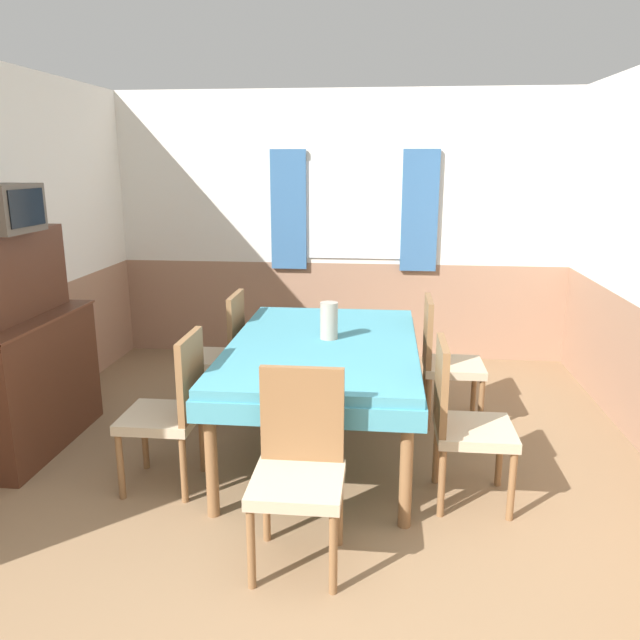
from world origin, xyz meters
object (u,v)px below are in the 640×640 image
Objects in this scene: chair_right_near at (462,418)px; sideboard at (24,358)px; chair_head_near at (299,463)px; chair_left_near at (172,407)px; tv at (6,209)px; vase at (329,321)px; chair_left_far at (221,350)px; dining_table at (323,356)px; chair_right_far at (444,357)px.

chair_right_near is 2.91m from sideboard.
chair_right_near is (0.85, 0.63, 0.00)m from chair_head_near.
tv reaches higher than chair_left_near.
sideboard is 5.99× the size of vase.
tv is at bearing -26.51° from chair_head_near.
chair_left_far is 0.64× the size of sideboard.
chair_head_near is 1.98m from chair_left_far.
vase is at bearing -128.86° from chair_right_near.
chair_right_near and chair_left_near have the same top height.
chair_head_near is 1.00× the size of chair_right_near.
chair_right_near reaches higher than dining_table.
chair_left_near is at bearing -55.94° from chair_right_far.
chair_head_near is at bearing -53.49° from chair_right_near.
chair_left_far is 2.06m from chair_right_near.
chair_right_near is at bearing -90.00° from chair_left_near.
chair_right_near is at bearing -34.06° from dining_table.
chair_right_near is 2.07× the size of tv.
dining_table is 1.04m from chair_left_near.
chair_left_far is at bearing 35.55° from tv.
chair_right_far and chair_left_near have the same top height.
chair_left_far is at bearing 0.00° from chair_left_near.
chair_left_far and chair_right_near have the same top height.
sideboard is at bearing -98.47° from chair_right_near.
dining_table is at bearing 6.47° from tv.
tv reaches higher than sideboard.
chair_right_near is 1.00× the size of chair_right_far.
chair_left_far is 3.84× the size of vase.
chair_right_far is (0.85, 0.58, -0.16)m from dining_table.
vase is (0.88, -0.49, 0.39)m from chair_left_far.
chair_left_near is at bearing -145.94° from dining_table.
sideboard is at bearing -75.82° from chair_right_far.
chair_right_far is at bearing 15.81° from tv.
tv reaches higher than vase.
tv is (-1.98, -0.22, 0.98)m from dining_table.
chair_head_near is 1.00× the size of chair_left_far.
vase reaches higher than chair_head_near.
tv reaches higher than chair_head_near.
sideboard reaches higher than chair_right_far.
tv is at bearing -173.53° from dining_table.
dining_table is at bearing -124.06° from chair_right_near.
chair_right_near is 1.13m from vase.
chair_left_near is 1.17m from vase.
chair_left_far is 1.79m from tv.
chair_right_far is at bearing -90.00° from chair_left_far.
dining_table is 1.22m from chair_head_near.
tv reaches higher than dining_table.
tv reaches higher than chair_left_far.
chair_left_near is 1.25m from sideboard.
sideboard is at bearing -27.67° from chair_head_near.
chair_head_near is 1.98m from chair_right_far.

